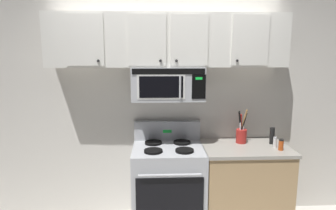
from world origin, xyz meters
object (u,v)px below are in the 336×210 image
at_px(utensil_crock_red, 241,134).
at_px(spice_jar, 281,145).
at_px(stove_range, 168,185).
at_px(pepper_mill, 272,136).
at_px(salt_shaker, 275,142).
at_px(over_range_microwave, 168,83).

bearing_deg(utensil_crock_red, spice_jar, -38.92).
height_order(stove_range, pepper_mill, stove_range).
bearing_deg(salt_shaker, stove_range, 177.69).
bearing_deg(stove_range, over_range_microwave, 90.14).
height_order(pepper_mill, spice_jar, pepper_mill).
bearing_deg(stove_range, utensil_crock_red, 8.96).
bearing_deg(utensil_crock_red, stove_range, -171.04).
xyz_separation_m(utensil_crock_red, spice_jar, (0.34, -0.27, -0.04)).
distance_m(utensil_crock_red, pepper_mill, 0.33).
xyz_separation_m(stove_range, pepper_mill, (1.16, 0.08, 0.52)).
relative_size(stove_range, spice_jar, 9.42).
relative_size(over_range_microwave, salt_shaker, 6.70).
bearing_deg(spice_jar, over_range_microwave, 167.49).
bearing_deg(stove_range, spice_jar, -6.95).
height_order(stove_range, over_range_microwave, over_range_microwave).
height_order(stove_range, salt_shaker, stove_range).
relative_size(stove_range, salt_shaker, 9.88).
height_order(utensil_crock_red, spice_jar, utensil_crock_red).
xyz_separation_m(stove_range, salt_shaker, (1.14, -0.05, 0.49)).
height_order(over_range_microwave, salt_shaker, over_range_microwave).
bearing_deg(salt_shaker, pepper_mill, 82.78).
xyz_separation_m(over_range_microwave, utensil_crock_red, (0.83, 0.01, -0.57)).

